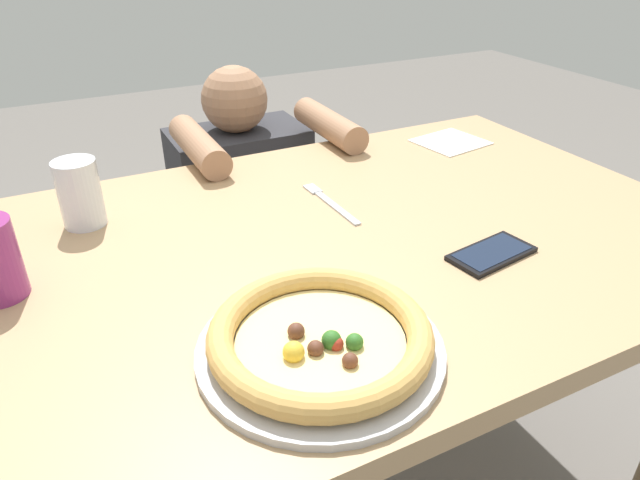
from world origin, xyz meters
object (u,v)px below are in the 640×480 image
at_px(pizza_near, 320,339).
at_px(water_cup_clear, 80,192).
at_px(cell_phone, 492,253).
at_px(diner_seated, 245,231).
at_px(fork, 329,201).

xyz_separation_m(pizza_near, water_cup_clear, (-0.23, 0.52, 0.04)).
bearing_deg(cell_phone, water_cup_clear, 144.22).
xyz_separation_m(water_cup_clear, diner_seated, (0.45, 0.44, -0.41)).
bearing_deg(diner_seated, water_cup_clear, -135.89).
distance_m(pizza_near, fork, 0.45).
bearing_deg(pizza_near, fork, 61.10).
relative_size(water_cup_clear, fork, 0.62).
height_order(pizza_near, water_cup_clear, water_cup_clear).
xyz_separation_m(water_cup_clear, cell_phone, (0.59, -0.43, -0.06)).
bearing_deg(fork, water_cup_clear, 164.65).
bearing_deg(cell_phone, diner_seated, 99.44).
relative_size(pizza_near, diner_seated, 0.36).
height_order(water_cup_clear, cell_phone, water_cup_clear).
distance_m(pizza_near, cell_phone, 0.38).
bearing_deg(fork, cell_phone, -63.90).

